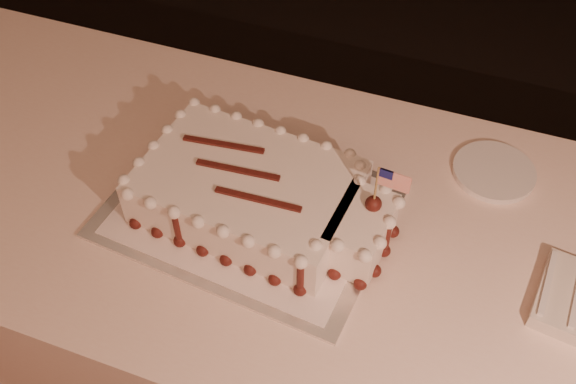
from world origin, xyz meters
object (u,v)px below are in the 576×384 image
(cake_board, at_px, (249,209))
(side_plate, at_px, (494,171))
(sheet_cake, at_px, (261,196))
(banquet_table, at_px, (342,329))

(cake_board, xyz_separation_m, side_plate, (0.43, 0.26, 0.00))
(cake_board, bearing_deg, side_plate, 36.67)
(sheet_cake, xyz_separation_m, side_plate, (0.41, 0.27, -0.05))
(banquet_table, xyz_separation_m, sheet_cake, (-0.18, -0.02, 0.43))
(cake_board, bearing_deg, banquet_table, 11.08)
(banquet_table, relative_size, side_plate, 14.33)
(banquet_table, xyz_separation_m, cake_board, (-0.21, -0.02, 0.38))
(banquet_table, xyz_separation_m, side_plate, (0.22, 0.24, 0.38))
(sheet_cake, distance_m, side_plate, 0.49)
(banquet_table, bearing_deg, cake_board, -174.25)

